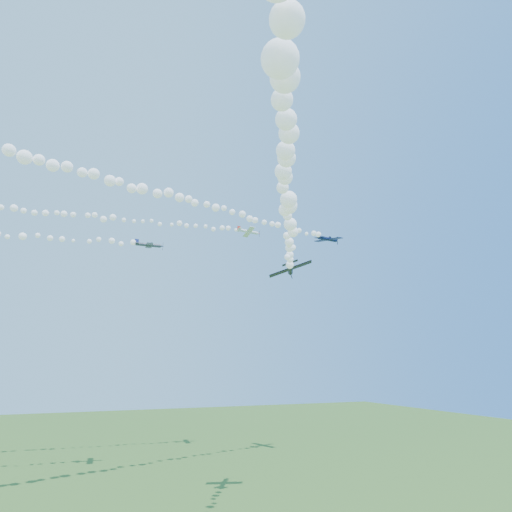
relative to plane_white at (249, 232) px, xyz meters
name	(u,v)px	position (x,y,z in m)	size (l,w,h in m)	color
ground	(232,464)	(-6.04, -6.33, -55.94)	(260.00, 260.00, 0.00)	#335921
plane_white	(249,232)	(0.00, 0.00, 0.00)	(6.51, 6.86, 2.55)	white
smoke_trail_white	(85,216)	(-41.03, 2.88, -0.28)	(78.18, 7.72, 2.81)	white
plane_navy	(328,239)	(17.16, -12.33, -3.57)	(7.88, 8.32, 2.12)	#0E163E
smoke_trail_navy	(187,200)	(-22.76, -25.10, -3.79)	(75.47, 26.12, 3.07)	white
plane_grey	(149,245)	(-27.72, -12.39, -10.03)	(6.15, 6.48, 1.97)	#363C4E
plane_black	(290,268)	(-6.91, -37.73, -18.66)	(7.35, 7.12, 2.92)	black
smoke_trail_black	(287,164)	(-25.26, -73.50, -18.90)	(36.14, 67.88, 3.02)	white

